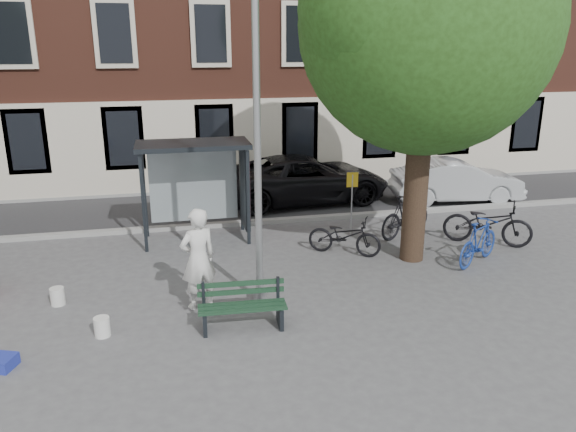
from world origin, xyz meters
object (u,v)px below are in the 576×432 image
Objects in this scene: bench at (242,308)px; bike_d at (406,215)px; lamppost at (258,167)px; car_silver at (456,181)px; car_dark at (305,179)px; bike_c at (488,223)px; bike_b at (479,242)px; bus_shelter at (209,168)px; notice_sign at (352,191)px; bike_a at (344,236)px; painter at (198,259)px.

bike_d is (5.02, 4.09, 0.21)m from bench.
lamppost is 9.90m from car_silver.
bench is at bearing 153.26° from car_dark.
bike_d reaches higher than bike_c.
car_dark reaches higher than bike_b.
car_silver reaches higher than bench.
bus_shelter is at bearing 50.66° from bike_d.
bike_b is 3.53m from notice_sign.
painter is at bearing 151.57° from bike_a.
bike_a is 1.05× the size of notice_sign.
painter is 6.50m from bike_d.
bus_shelter reaches higher than bike_a.
car_dark is (3.34, 2.96, -1.15)m from bus_shelter.
bus_shelter reaches higher than car_silver.
lamppost is 7.84m from car_dark.
car_silver is at bearing -167.89° from painter.
bench is 4.35m from bike_a.
bike_c is 1.12× the size of bike_d.
lamppost is at bearing 65.81° from bike_b.
bike_a is 1.02× the size of bike_b.
painter is 1.11× the size of bike_a.
car_silver is at bearing 35.98° from notice_sign.
bus_shelter is at bearing 28.30° from bike_b.
bus_shelter is at bearing 105.88° from bike_c.
bus_shelter is 1.63× the size of notice_sign.
bus_shelter is 6.95m from bike_b.
bench is 6.48m from bike_d.
bike_c is at bearing -17.66° from notice_sign.
bus_shelter is 1.40× the size of painter.
bike_b is 1.49m from bike_c.
car_silver is (8.79, 5.98, -0.33)m from painter.
bike_b is at bearing -161.65° from car_dark.
bike_c is at bearing -149.35° from car_dark.
bus_shelter is 5.40m from bike_d.
bike_d is at bearing 34.28° from lamppost.
bench is at bearing 101.14° from bike_d.
bus_shelter is 1.29× the size of bike_c.
car_dark is at bearing 28.76° from bike_a.
lamppost is 4.24m from bus_shelter.
bus_shelter is at bearing 98.43° from lamppost.
bike_b is 5.57m from car_silver.
bus_shelter is 7.36m from bike_c.
bike_c is at bearing 27.14° from bench.
bike_b is (5.89, 1.90, 0.16)m from bench.
bike_c is at bearing 172.92° from painter.
car_silver is (3.07, 2.92, 0.10)m from bike_d.
bike_b is at bearing -42.22° from notice_sign.
bike_b is at bearing -28.19° from bus_shelter.
bike_c is (6.83, 3.05, 0.20)m from bench.
bike_b is at bearing 9.32° from lamppost.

